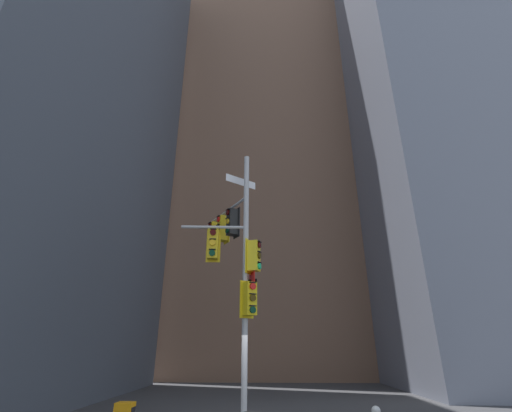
% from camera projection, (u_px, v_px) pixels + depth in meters
% --- Properties ---
extents(building_tower_right, '(14.06, 14.06, 43.55)m').
position_uv_depth(building_tower_right, '(440.00, 87.00, 28.43)').
color(building_tower_right, slate).
rests_on(building_tower_right, ground).
extents(building_mid_block, '(16.87, 16.87, 53.48)m').
position_uv_depth(building_mid_block, '(266.00, 120.00, 40.73)').
color(building_mid_block, brown).
rests_on(building_mid_block, ground).
extents(signal_pole_assembly, '(2.73, 3.23, 8.71)m').
position_uv_depth(signal_pole_assembly, '(233.00, 252.00, 12.23)').
color(signal_pole_assembly, '#B2B2B5').
rests_on(signal_pole_assembly, ground).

